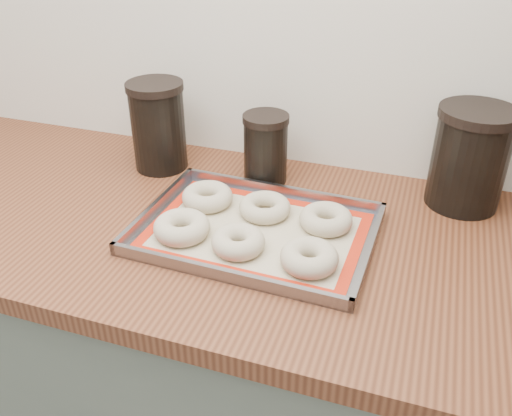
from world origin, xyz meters
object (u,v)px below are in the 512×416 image
(bagel_back_right, at_px, (326,219))
(bagel_back_mid, at_px, (265,207))
(canister_left, at_px, (158,126))
(bagel_front_right, at_px, (309,258))
(baking_tray, at_px, (256,231))
(bagel_front_left, at_px, (182,227))
(bagel_back_left, at_px, (207,197))
(bagel_front_mid, at_px, (238,242))
(canister_mid, at_px, (266,148))
(canister_right, at_px, (470,158))

(bagel_back_right, bearing_deg, bagel_back_mid, 177.43)
(canister_left, bearing_deg, bagel_front_right, -32.79)
(baking_tray, height_order, bagel_front_right, bagel_front_right)
(bagel_front_left, xyz_separation_m, bagel_back_right, (0.26, 0.12, -0.00))
(canister_left, bearing_deg, bagel_back_right, -18.32)
(baking_tray, bearing_deg, bagel_back_left, 152.81)
(bagel_front_mid, xyz_separation_m, canister_mid, (-0.04, 0.29, 0.06))
(canister_left, distance_m, canister_mid, 0.26)
(bagel_back_mid, bearing_deg, canister_right, 26.14)
(bagel_front_mid, distance_m, canister_left, 0.42)
(bagel_back_left, distance_m, bagel_back_right, 0.26)
(baking_tray, relative_size, canister_left, 2.22)
(bagel_front_right, height_order, bagel_back_left, bagel_front_right)
(canister_left, height_order, canister_right, canister_right)
(bagel_back_mid, bearing_deg, baking_tray, -86.93)
(bagel_front_right, bearing_deg, canister_right, 52.44)
(bagel_back_mid, bearing_deg, canister_left, 155.71)
(baking_tray, distance_m, bagel_back_left, 0.15)
(canister_left, height_order, canister_mid, canister_left)
(bagel_front_left, bearing_deg, bagel_back_left, 90.12)
(bagel_front_right, distance_m, bagel_back_right, 0.14)
(bagel_front_right, relative_size, canister_mid, 0.66)
(canister_left, relative_size, canister_right, 0.98)
(bagel_front_mid, bearing_deg, canister_mid, 97.85)
(bagel_back_right, height_order, canister_left, canister_left)
(bagel_front_mid, relative_size, bagel_back_right, 0.95)
(bagel_front_right, relative_size, bagel_back_right, 0.99)
(bagel_back_left, relative_size, canister_left, 0.51)
(bagel_front_mid, bearing_deg, bagel_back_right, 43.32)
(bagel_front_right, xyz_separation_m, canister_mid, (-0.18, 0.30, 0.06))
(canister_right, bearing_deg, bagel_front_right, -127.56)
(bagel_front_mid, xyz_separation_m, canister_right, (0.40, 0.33, 0.09))
(bagel_front_mid, xyz_separation_m, bagel_back_left, (-0.12, 0.14, -0.00))
(bagel_back_left, height_order, bagel_back_right, same)
(baking_tray, bearing_deg, bagel_back_right, 25.95)
(baking_tray, distance_m, bagel_front_right, 0.15)
(bagel_front_right, height_order, canister_left, canister_left)
(canister_mid, bearing_deg, bagel_front_mid, -82.15)
(baking_tray, xyz_separation_m, bagel_back_right, (0.13, 0.06, 0.02))
(bagel_front_left, xyz_separation_m, bagel_front_right, (0.26, -0.02, 0.00))
(bagel_front_mid, relative_size, canister_mid, 0.63)
(baking_tray, distance_m, canister_left, 0.39)
(bagel_front_mid, bearing_deg, baking_tray, 80.22)
(baking_tray, xyz_separation_m, bagel_back_left, (-0.13, 0.07, 0.02))
(bagel_back_left, xyz_separation_m, canister_left, (-0.18, 0.14, 0.08))
(bagel_back_left, bearing_deg, bagel_front_mid, -48.62)
(canister_mid, bearing_deg, bagel_back_left, -117.71)
(bagel_back_right, relative_size, canister_right, 0.49)
(bagel_front_mid, height_order, bagel_back_right, same)
(baking_tray, distance_m, canister_mid, 0.24)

